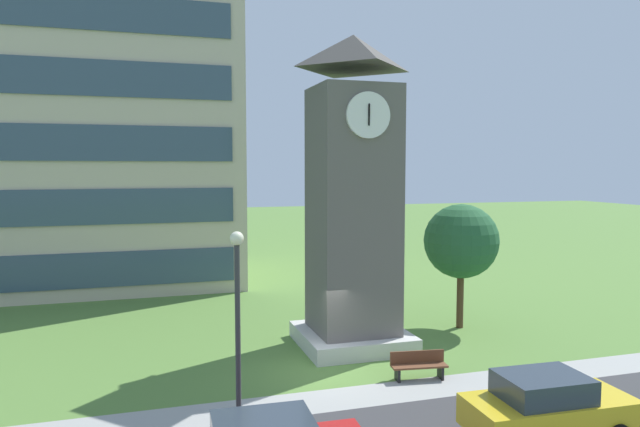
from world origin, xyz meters
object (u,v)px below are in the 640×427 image
Objects in this scene: tree_near_tower at (461,241)px; park_bench at (419,365)px; parked_car_yellow at (548,407)px; clock_tower at (353,209)px; street_lamp at (238,305)px.

park_bench is at bearing -131.62° from tree_near_tower.
park_bench is 0.44× the size of parked_car_yellow.
street_lamp is (-5.23, -5.67, -1.99)m from clock_tower.
park_bench is (0.83, -3.93, -4.78)m from clock_tower.
clock_tower is 2.76× the size of parked_car_yellow.
tree_near_tower is at bearing 71.48° from parked_car_yellow.
tree_near_tower is at bearing 32.63° from street_lamp.
clock_tower reaches higher than tree_near_tower.
street_lamp reaches higher than park_bench.
clock_tower is 5.55m from tree_near_tower.
tree_near_tower is at bearing 48.38° from park_bench.
street_lamp is at bearing 157.38° from parked_car_yellow.
park_bench is 4.90m from parked_car_yellow.
clock_tower is 7.97m from street_lamp.
clock_tower reaches higher than street_lamp.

